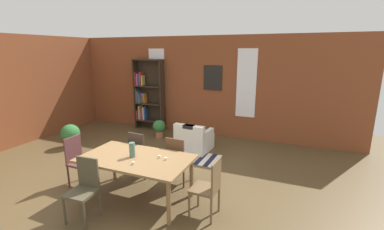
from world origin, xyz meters
name	(u,v)px	position (x,y,z in m)	size (l,w,h in m)	color
ground_plane	(134,182)	(0.00, 0.00, 0.00)	(10.69, 10.69, 0.00)	brown
back_wall_brick	(199,86)	(0.00, 3.56, 1.48)	(9.22, 0.12, 2.96)	brown
window_pane_0	(157,79)	(-1.44, 3.49, 1.63)	(0.55, 0.02, 1.92)	white
window_pane_1	(246,84)	(1.44, 3.49, 1.63)	(0.55, 0.02, 1.92)	white
dining_table	(136,162)	(0.40, -0.46, 0.69)	(1.88, 1.06, 0.77)	olive
vase_on_table	(132,150)	(0.33, -0.46, 0.90)	(0.10, 0.10, 0.25)	#4C7266
tealight_candle_0	(166,159)	(0.92, -0.36, 0.79)	(0.04, 0.04, 0.04)	silver
tealight_candle_1	(133,163)	(0.52, -0.71, 0.79)	(0.04, 0.04, 0.04)	silver
tealight_candle_2	(159,157)	(0.78, -0.32, 0.79)	(0.04, 0.04, 0.04)	silver
dining_chair_head_left	(79,159)	(-0.92, -0.46, 0.51)	(0.41, 0.41, 0.95)	#532E2E
dining_chair_far_right	(178,159)	(0.82, 0.30, 0.51)	(0.42, 0.42, 0.95)	brown
dining_chair_far_left	(140,152)	(-0.03, 0.30, 0.51)	(0.44, 0.44, 0.95)	#362C24
dining_chair_near_left	(84,187)	(-0.03, -1.22, 0.51)	(0.43, 0.43, 0.95)	#48412E
dining_chair_head_right	(209,186)	(1.71, -0.46, 0.51)	(0.41, 0.41, 0.95)	brown
bookshelf_tall	(147,95)	(-1.74, 3.31, 1.12)	(1.01, 0.30, 2.27)	#2D2319
armchair_white	(194,140)	(0.43, 2.05, 0.28)	(0.84, 0.84, 0.75)	silver
potted_plant_by_shelf	(159,128)	(-0.91, 2.62, 0.30)	(0.38, 0.38, 0.53)	#9E6042
potted_plant_corner	(70,135)	(-2.71, 1.01, 0.35)	(0.49, 0.49, 0.62)	silver
striped_rug	(194,157)	(0.62, 1.60, 0.00)	(1.22, 0.77, 0.01)	#1E1E33
framed_picture	(213,78)	(0.45, 3.48, 1.75)	(0.56, 0.03, 0.72)	black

